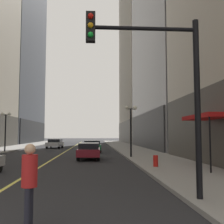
# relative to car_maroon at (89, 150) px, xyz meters

# --- Properties ---
(ground_plane) EXTENTS (200.00, 200.00, 0.00)m
(ground_plane) POSITION_rel_car_maroon_xyz_m (-2.93, 16.72, -0.72)
(ground_plane) COLOR #262628
(sidewalk_left) EXTENTS (4.50, 78.00, 0.15)m
(sidewalk_left) POSITION_rel_car_maroon_xyz_m (-11.18, 16.72, -0.64)
(sidewalk_left) COLOR gray
(sidewalk_left) RESTS_ON ground
(sidewalk_right) EXTENTS (4.50, 78.00, 0.15)m
(sidewalk_right) POSITION_rel_car_maroon_xyz_m (5.32, 16.72, -0.64)
(sidewalk_right) COLOR gray
(sidewalk_right) RESTS_ON ground
(lane_centre_stripe) EXTENTS (0.16, 70.00, 0.01)m
(lane_centre_stripe) POSITION_rel_car_maroon_xyz_m (-2.93, 16.72, -0.71)
(lane_centre_stripe) COLOR #E5D64C
(lane_centre_stripe) RESTS_ON ground
(building_left_far) EXTENTS (15.14, 26.00, 64.24)m
(building_left_far) POSITION_rel_car_maroon_xyz_m (-20.91, 41.72, 31.33)
(building_left_far) COLOR #4C515B
(building_left_far) RESTS_ON ground
(storefront_awning_right) EXTENTS (1.60, 4.07, 3.12)m
(storefront_awning_right) POSITION_rel_car_maroon_xyz_m (6.76, -7.35, 2.26)
(storefront_awning_right) COLOR #B21414
(storefront_awning_right) RESTS_ON ground
(car_maroon) EXTENTS (1.86, 4.47, 1.32)m
(car_maroon) POSITION_rel_car_maroon_xyz_m (0.00, 0.00, 0.00)
(car_maroon) COLOR maroon
(car_maroon) RESTS_ON ground
(car_green) EXTENTS (2.00, 4.06, 1.32)m
(car_green) POSITION_rel_car_maroon_xyz_m (0.17, 8.58, -0.00)
(car_green) COLOR #196038
(car_green) RESTS_ON ground
(car_silver) EXTENTS (2.11, 4.44, 1.32)m
(car_silver) POSITION_rel_car_maroon_xyz_m (-5.30, 18.24, 0.00)
(car_silver) COLOR #B7B7BC
(car_silver) RESTS_ON ground
(pedestrian_in_red_jacket) EXTENTS (0.37, 0.37, 1.81)m
(pedestrian_in_red_jacket) POSITION_rel_car_maroon_xyz_m (-1.01, -16.15, 0.35)
(pedestrian_in_red_jacket) COLOR black
(pedestrian_in_red_jacket) RESTS_ON ground
(traffic_light_near_right) EXTENTS (3.43, 0.35, 5.65)m
(traffic_light_near_right) POSITION_rel_car_maroon_xyz_m (2.42, -14.37, 3.02)
(traffic_light_near_right) COLOR black
(traffic_light_near_right) RESTS_ON ground
(street_lamp_left_far) EXTENTS (1.06, 0.36, 4.43)m
(street_lamp_left_far) POSITION_rel_car_maroon_xyz_m (-9.33, 8.34, 2.54)
(street_lamp_left_far) COLOR black
(street_lamp_left_far) RESTS_ON ground
(street_lamp_right_mid) EXTENTS (1.06, 0.36, 4.43)m
(street_lamp_right_mid) POSITION_rel_car_maroon_xyz_m (3.47, 0.39, 2.54)
(street_lamp_right_mid) COLOR black
(street_lamp_right_mid) RESTS_ON ground
(fire_hydrant_right) EXTENTS (0.28, 0.28, 0.80)m
(fire_hydrant_right) POSITION_rel_car_maroon_xyz_m (3.97, -6.51, -0.32)
(fire_hydrant_right) COLOR red
(fire_hydrant_right) RESTS_ON ground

